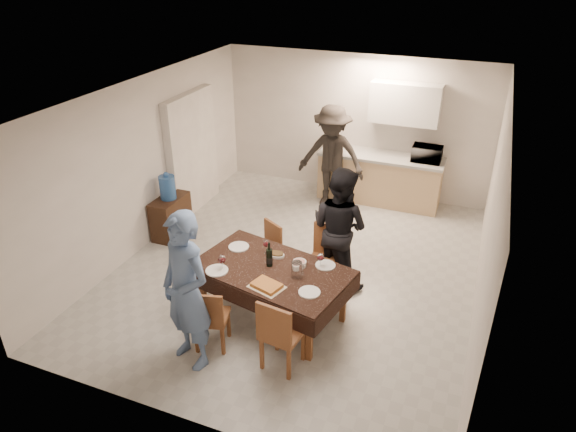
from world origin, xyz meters
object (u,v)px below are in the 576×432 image
object	(u,v)px
wine_bottle	(269,254)
person_near	(186,292)
dining_table	(272,271)
console	(171,217)
person_far	(339,228)
water_jug	(167,187)
water_pitcher	(297,270)
person_kitchen	(332,157)
microwave	(427,154)
savoury_tart	(267,285)

from	to	relation	value
wine_bottle	person_near	world-z (taller)	person_near
dining_table	console	distance (m)	2.74
wine_bottle	person_far	world-z (taller)	person_far
person_far	dining_table	bearing A→B (deg)	81.75
water_jug	water_pitcher	world-z (taller)	water_jug
console	person_kitchen	xyz separation A→B (m)	(2.08, 2.06, 0.60)
wine_bottle	person_near	size ratio (longest dim) A/B	0.17
water_jug	person_kitchen	xyz separation A→B (m)	(2.08, 2.06, 0.07)
wine_bottle	person_kitchen	distance (m)	3.35
water_pitcher	person_kitchen	world-z (taller)	person_kitchen
dining_table	person_kitchen	size ratio (longest dim) A/B	1.11
water_pitcher	person_near	xyz separation A→B (m)	(-0.90, -1.00, 0.11)
water_jug	dining_table	bearing A→B (deg)	-29.45
dining_table	microwave	distance (m)	4.07
water_pitcher	person_near	distance (m)	1.35
person_near	person_kitchen	size ratio (longest dim) A/B	1.02
water_pitcher	console	bearing A→B (deg)	152.96
wine_bottle	water_pitcher	distance (m)	0.42
dining_table	person_near	size ratio (longest dim) A/B	1.09
microwave	wine_bottle	bearing A→B (deg)	70.39
person_far	console	bearing A→B (deg)	13.77
water_jug	person_far	distance (m)	2.93
person_near	person_kitchen	xyz separation A→B (m)	(0.26, 4.44, -0.02)
savoury_tart	person_far	world-z (taller)	person_far
person_near	console	bearing A→B (deg)	147.80
person_far	person_near	bearing A→B (deg)	81.75
water_jug	wine_bottle	bearing A→B (deg)	-29.04
console	person_kitchen	size ratio (longest dim) A/B	0.39
console	person_near	world-z (taller)	person_near
console	person_near	size ratio (longest dim) A/B	0.38
water_pitcher	person_near	world-z (taller)	person_near
dining_table	wine_bottle	distance (m)	0.21
water_jug	microwave	xyz separation A→B (m)	(3.67, 2.51, 0.19)
microwave	person_near	bearing A→B (deg)	69.28
water_jug	person_far	world-z (taller)	person_far
microwave	person_kitchen	size ratio (longest dim) A/B	0.27
savoury_tart	microwave	xyz separation A→B (m)	(1.20, 4.22, 0.29)
dining_table	water_jug	size ratio (longest dim) A/B	5.40
person_near	person_kitchen	world-z (taller)	person_near
water_pitcher	person_far	world-z (taller)	person_far
savoury_tart	person_far	bearing A→B (deg)	72.53
water_jug	savoury_tart	world-z (taller)	water_jug
microwave	savoury_tart	bearing A→B (deg)	74.12
savoury_tart	person_near	xyz separation A→B (m)	(-0.65, -0.67, 0.19)
wine_bottle	water_pitcher	world-z (taller)	wine_bottle
person_far	water_pitcher	bearing A→B (deg)	99.09
water_jug	person_kitchen	world-z (taller)	person_kitchen
console	microwave	distance (m)	4.50
water_jug	person_kitchen	bearing A→B (deg)	44.66
person_near	person_far	size ratio (longest dim) A/B	1.08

